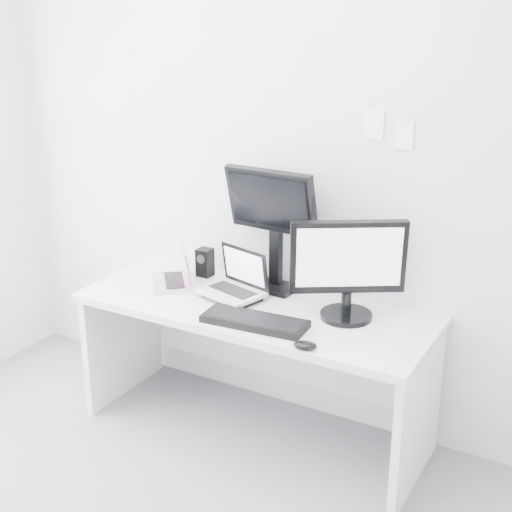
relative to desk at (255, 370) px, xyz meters
name	(u,v)px	position (x,y,z in m)	size (l,w,h in m)	color
back_wall	(288,170)	(0.00, 0.35, 0.99)	(3.60, 3.60, 0.00)	silver
desk	(255,370)	(0.00, 0.00, 0.00)	(1.80, 0.70, 0.73)	silver
macbook	(171,264)	(-0.53, 0.03, 0.48)	(0.30, 0.23, 0.23)	#BBBBC0
speaker	(205,262)	(-0.44, 0.22, 0.44)	(0.08, 0.08, 0.16)	black
dell_laptop	(231,275)	(-0.14, 0.01, 0.50)	(0.31, 0.24, 0.26)	#B8BAC0
rear_monitor	(273,228)	(-0.02, 0.24, 0.70)	(0.49, 0.18, 0.67)	black
samsung_monitor	(348,269)	(0.46, 0.08, 0.62)	(0.55, 0.25, 0.50)	black
keyboard	(255,321)	(0.12, -0.20, 0.38)	(0.50, 0.18, 0.03)	black
mouse	(305,345)	(0.43, -0.31, 0.38)	(0.10, 0.07, 0.03)	black
wall_note_0	(374,124)	(0.45, 0.34, 1.26)	(0.10, 0.00, 0.14)	white
wall_note_1	(404,135)	(0.60, 0.34, 1.22)	(0.09, 0.00, 0.13)	white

